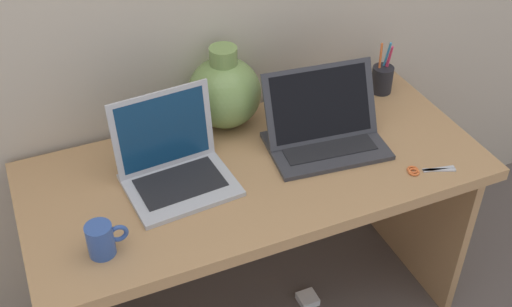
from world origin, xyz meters
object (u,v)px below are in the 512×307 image
Objects in this scene: laptop_left at (172,159)px; scissors at (423,170)px; pen_cup at (382,78)px; laptop_right at (324,126)px; coffee_mug at (102,239)px; green_vase at (225,91)px; power_brick at (308,299)px.

scissors is (0.69, -0.27, -0.07)m from laptop_left.
laptop_left is 0.75m from scissors.
laptop_left is 1.73× the size of pen_cup.
laptop_right reaches higher than coffee_mug.
laptop_left reaches higher than laptop_right.
scissors is at bearing -21.02° from laptop_left.
pen_cup is (0.58, -0.04, -0.07)m from green_vase.
laptop_left is 0.34m from coffee_mug.
green_vase is (0.24, 0.21, 0.05)m from laptop_left.
laptop_left reaches higher than coffee_mug.
laptop_left is 1.17× the size of green_vase.
laptop_left is 0.84m from pen_cup.
green_vase is 0.58m from pen_cup.
green_vase reaches higher than scissors.
green_vase is at bearing 125.85° from power_brick.
power_brick is at bearing 11.75° from coffee_mug.
pen_cup is at bearing 73.93° from scissors.
laptop_left is 2.20× the size of scissors.
laptop_right reaches higher than scissors.
laptop_right reaches higher than power_brick.
pen_cup is (1.08, 0.39, 0.00)m from coffee_mug.
scissors is 0.76m from power_brick.
laptop_left reaches higher than power_brick.
pen_cup reaches higher than coffee_mug.
coffee_mug is at bearing -160.25° from pen_cup.
coffee_mug is 0.74× the size of scissors.
coffee_mug is 1.03m from power_brick.
pen_cup reaches higher than scissors.
laptop_right is 2.05× the size of pen_cup.
pen_cup reaches higher than power_brick.
power_brick is at bearing -54.15° from green_vase.
coffee_mug is at bearing -165.03° from laptop_right.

